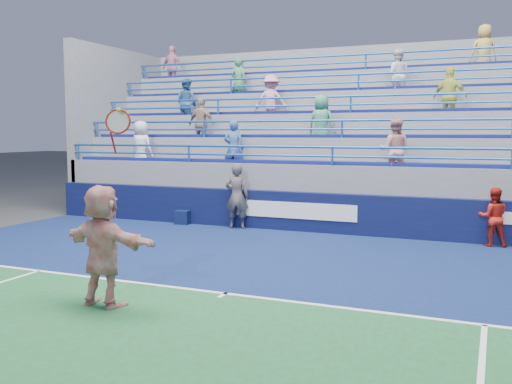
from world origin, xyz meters
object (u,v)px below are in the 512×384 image
at_px(ball_girl, 493,217).
at_px(line_judge, 237,196).
at_px(tennis_player, 103,245).
at_px(judge_chair, 184,216).

bearing_deg(ball_girl, line_judge, -7.55).
height_order(tennis_player, line_judge, tennis_player).
height_order(judge_chair, line_judge, line_judge).
height_order(tennis_player, ball_girl, tennis_player).
distance_m(judge_chair, line_judge, 1.94).
relative_size(judge_chair, line_judge, 0.40).
relative_size(judge_chair, tennis_player, 0.24).
distance_m(judge_chair, ball_girl, 8.62).
distance_m(judge_chair, tennis_player, 8.19).
height_order(judge_chair, tennis_player, tennis_player).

